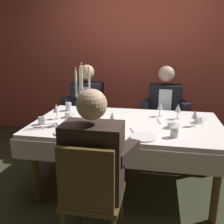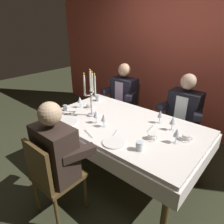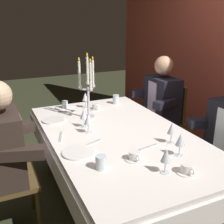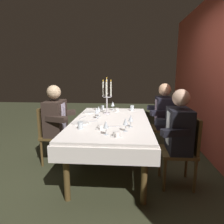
{
  "view_description": "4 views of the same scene",
  "coord_description": "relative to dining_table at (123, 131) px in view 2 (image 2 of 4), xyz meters",
  "views": [
    {
      "loc": [
        0.31,
        -2.45,
        1.54
      ],
      "look_at": [
        -0.15,
        -0.02,
        0.85
      ],
      "focal_mm": 40.44,
      "sensor_mm": 36.0,
      "label": 1
    },
    {
      "loc": [
        1.3,
        -1.71,
        1.86
      ],
      "look_at": [
        -0.14,
        -0.04,
        0.86
      ],
      "focal_mm": 32.11,
      "sensor_mm": 36.0,
      "label": 2
    },
    {
      "loc": [
        1.88,
        -0.91,
        1.65
      ],
      "look_at": [
        -0.17,
        0.02,
        0.87
      ],
      "focal_mm": 44.06,
      "sensor_mm": 36.0,
      "label": 3
    },
    {
      "loc": [
        2.81,
        0.23,
        1.46
      ],
      "look_at": [
        -0.17,
        0.01,
        0.83
      ],
      "focal_mm": 31.85,
      "sensor_mm": 36.0,
      "label": 4
    }
  ],
  "objects": [
    {
      "name": "wine_glass_3",
      "position": [
        -0.75,
        -0.02,
        0.24
      ],
      "size": [
        0.07,
        0.07,
        0.16
      ],
      "color": "silver",
      "rests_on": "dining_table"
    },
    {
      "name": "wine_glass_2",
      "position": [
        -0.11,
        -0.22,
        0.23
      ],
      "size": [
        0.07,
        0.07,
        0.16
      ],
      "color": "silver",
      "rests_on": "dining_table"
    },
    {
      "name": "dinner_plate_0",
      "position": [
        0.2,
        -0.41,
        0.13
      ],
      "size": [
        0.24,
        0.24,
        0.01
      ],
      "primitive_type": "cylinder",
      "color": "white",
      "rests_on": "dining_table"
    },
    {
      "name": "back_wall",
      "position": [
        0.0,
        1.66,
        0.73
      ],
      "size": [
        6.0,
        0.12,
        2.7
      ],
      "primitive_type": "cube",
      "color": "#C44F3D",
      "rests_on": "ground_plane"
    },
    {
      "name": "seated_diner_0",
      "position": [
        -0.67,
        0.89,
        0.11
      ],
      "size": [
        0.63,
        0.48,
        1.24
      ],
      "color": "brown",
      "rests_on": "ground_plane"
    },
    {
      "name": "dining_table",
      "position": [
        0.0,
        0.0,
        0.0
      ],
      "size": [
        1.94,
        1.14,
        0.74
      ],
      "color": "white",
      "rests_on": "ground_plane"
    },
    {
      "name": "water_tumbler_0",
      "position": [
        -0.83,
        -0.22,
        0.16
      ],
      "size": [
        0.06,
        0.06,
        0.08
      ],
      "primitive_type": "cylinder",
      "color": "silver",
      "rests_on": "dining_table"
    },
    {
      "name": "knife_0",
      "position": [
        -0.13,
        -0.45,
        0.12
      ],
      "size": [
        0.19,
        0.08,
        0.01
      ],
      "primitive_type": "cube",
      "rotation": [
        0.0,
        0.0,
        -0.31
      ],
      "color": "#B7B7BC",
      "rests_on": "dining_table"
    },
    {
      "name": "wine_glass_1",
      "position": [
        0.67,
        0.0,
        0.23
      ],
      "size": [
        0.07,
        0.07,
        0.16
      ],
      "color": "silver",
      "rests_on": "dining_table"
    },
    {
      "name": "water_tumbler_1",
      "position": [
        -0.75,
        0.33,
        0.17
      ],
      "size": [
        0.07,
        0.07,
        0.1
      ],
      "primitive_type": "cylinder",
      "color": "silver",
      "rests_on": "dining_table"
    },
    {
      "name": "spoon_3",
      "position": [
        -0.72,
        -0.29,
        0.12
      ],
      "size": [
        0.07,
        0.17,
        0.01
      ],
      "primitive_type": "cube",
      "rotation": [
        0.0,
        0.0,
        1.23
      ],
      "color": "#B7B7BC",
      "rests_on": "dining_table"
    },
    {
      "name": "candelabra",
      "position": [
        -0.44,
        -0.1,
        0.39
      ],
      "size": [
        0.15,
        0.17,
        0.61
      ],
      "color": "silver",
      "rests_on": "dining_table"
    },
    {
      "name": "fork_2",
      "position": [
        -0.79,
        -0.31,
        0.12
      ],
      "size": [
        0.17,
        0.05,
        0.01
      ],
      "primitive_type": "cube",
      "rotation": [
        0.0,
        0.0,
        0.2
      ],
      "color": "#B7B7BC",
      "rests_on": "dining_table"
    },
    {
      "name": "seated_diner_2",
      "position": [
        0.39,
        0.89,
        0.11
      ],
      "size": [
        0.63,
        0.48,
        1.24
      ],
      "color": "brown",
      "rests_on": "ground_plane"
    },
    {
      "name": "seated_diner_1",
      "position": [
        -0.13,
        -0.89,
        0.11
      ],
      "size": [
        0.63,
        0.48,
        1.24
      ],
      "color": "brown",
      "rests_on": "ground_plane"
    },
    {
      "name": "coffee_cup_0",
      "position": [
        0.72,
        0.12,
        0.15
      ],
      "size": [
        0.13,
        0.12,
        0.06
      ],
      "color": "white",
      "rests_on": "dining_table"
    },
    {
      "name": "wine_glass_5",
      "position": [
        0.33,
        0.28,
        0.24
      ],
      "size": [
        0.07,
        0.07,
        0.16
      ],
      "color": "silver",
      "rests_on": "dining_table"
    },
    {
      "name": "fork_4",
      "position": [
        0.32,
        0.09,
        0.12
      ],
      "size": [
        0.05,
        0.17,
        0.01
      ],
      "primitive_type": "cube",
      "rotation": [
        0.0,
        0.0,
        1.74
      ],
      "color": "#B7B7BC",
      "rests_on": "dining_table"
    },
    {
      "name": "coffee_cup_2",
      "position": [
        -0.65,
        0.05,
        0.15
      ],
      "size": [
        0.13,
        0.12,
        0.06
      ],
      "color": "white",
      "rests_on": "dining_table"
    },
    {
      "name": "wine_glass_0",
      "position": [
        0.52,
        0.22,
        0.23
      ],
      "size": [
        0.07,
        0.07,
        0.16
      ],
      "color": "silver",
      "rests_on": "dining_table"
    },
    {
      "name": "dinner_plate_1",
      "position": [
        -0.5,
        -0.42,
        0.13
      ],
      "size": [
        0.21,
        0.21,
        0.01
      ],
      "primitive_type": "cylinder",
      "color": "white",
      "rests_on": "dining_table"
    },
    {
      "name": "coffee_cup_1",
      "position": [
        0.44,
        -0.09,
        0.15
      ],
      "size": [
        0.13,
        0.12,
        0.06
      ],
      "color": "white",
      "rests_on": "dining_table"
    },
    {
      "name": "wine_glass_4",
      "position": [
        -0.24,
        -0.21,
        0.23
      ],
      "size": [
        0.07,
        0.07,
        0.16
      ],
      "color": "silver",
      "rests_on": "dining_table"
    },
    {
      "name": "water_tumbler_2",
      "position": [
        0.46,
        -0.34,
        0.16
      ],
      "size": [
        0.07,
        0.07,
        0.09
      ],
      "primitive_type": "cylinder",
      "color": "silver",
      "rests_on": "dining_table"
    },
    {
      "name": "ground_plane",
      "position": [
        0.0,
        0.0,
        -0.62
      ],
      "size": [
        12.0,
        12.0,
        0.0
      ],
      "primitive_type": "plane",
      "color": "#323421"
    },
    {
      "name": "fork_1",
      "position": [
        0.09,
        -0.27,
        0.12
      ],
      "size": [
        0.08,
        0.17,
        0.01
      ],
      "primitive_type": "cube",
      "rotation": [
        0.0,
        0.0,
        1.92
      ],
      "color": "#B7B7BC",
      "rests_on": "dining_table"
    }
  ]
}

